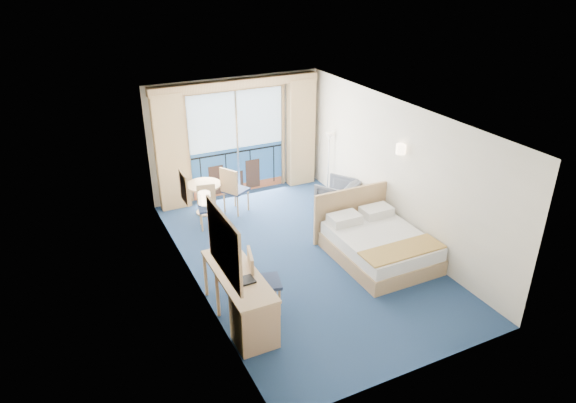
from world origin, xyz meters
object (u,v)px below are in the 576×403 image
object	(u,v)px
table_chair_a	(233,188)
armchair	(338,197)
bed	(378,244)
desk	(251,312)
round_table	(204,191)
floor_lamp	(329,148)
nightstand	(362,209)
table_chair_b	(207,204)
desk_chair	(259,278)

from	to	relation	value
table_chair_a	armchair	bearing A→B (deg)	-145.44
bed	desk	bearing A→B (deg)	-160.61
desk	round_table	bearing A→B (deg)	81.26
bed	armchair	size ratio (longest dim) A/B	2.45
round_table	floor_lamp	bearing A→B (deg)	-4.11
desk	nightstand	bearing A→B (deg)	34.50
nightstand	table_chair_a	bearing A→B (deg)	146.30
nightstand	table_chair_b	bearing A→B (deg)	157.62
floor_lamp	bed	bearing A→B (deg)	-102.53
floor_lamp	table_chair_a	bearing A→B (deg)	-178.21
armchair	desk	world-z (taller)	desk
nightstand	table_chair_a	size ratio (longest dim) A/B	0.51
armchair	desk_chair	bearing A→B (deg)	7.45
desk_chair	desk	bearing A→B (deg)	160.29
round_table	desk_chair	bearing A→B (deg)	-94.45
armchair	round_table	bearing A→B (deg)	-58.18
armchair	desk	distance (m)	4.38
bed	desk	distance (m)	3.09
bed	table_chair_a	distance (m)	3.37
table_chair_b	table_chair_a	bearing A→B (deg)	35.93
nightstand	armchair	bearing A→B (deg)	112.27
floor_lamp	table_chair_b	bearing A→B (deg)	-172.93
round_table	table_chair_b	distance (m)	0.60
nightstand	floor_lamp	distance (m)	1.80
floor_lamp	desk	world-z (taller)	floor_lamp
armchair	desk_chair	size ratio (longest dim) A/B	0.75
bed	desk	size ratio (longest dim) A/B	1.13
bed	table_chair_a	world-z (taller)	table_chair_a
desk_chair	table_chair_b	size ratio (longest dim) A/B	1.21
table_chair_b	round_table	bearing A→B (deg)	89.40
round_table	table_chair_a	xyz separation A→B (m)	(0.54, -0.28, 0.08)
desk	floor_lamp	bearing A→B (deg)	48.06
bed	floor_lamp	xyz separation A→B (m)	(0.66, 2.95, 0.81)
desk	table_chair_b	size ratio (longest dim) A/B	1.99
armchair	table_chair_b	size ratio (longest dim) A/B	0.91
floor_lamp	table_chair_b	distance (m)	3.14
desk	armchair	bearing A→B (deg)	42.47
floor_lamp	desk_chair	size ratio (longest dim) A/B	1.36
bed	floor_lamp	world-z (taller)	floor_lamp
floor_lamp	desk_chair	xyz separation A→B (m)	(-3.21, -3.44, -0.50)
floor_lamp	table_chair_b	size ratio (longest dim) A/B	1.65
round_table	bed	bearing A→B (deg)	-54.27
desk	bed	bearing A→B (deg)	19.39
armchair	desk_chair	distance (m)	3.77
nightstand	table_chair_a	distance (m)	2.75
round_table	table_chair_a	distance (m)	0.62
nightstand	floor_lamp	bearing A→B (deg)	86.21
nightstand	desk_chair	size ratio (longest dim) A/B	0.51
nightstand	armchair	size ratio (longest dim) A/B	0.67
nightstand	desk_chair	world-z (taller)	desk_chair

